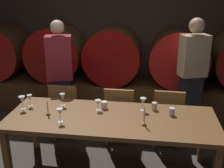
{
  "coord_description": "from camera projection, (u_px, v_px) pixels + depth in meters",
  "views": [
    {
      "loc": [
        0.62,
        -2.46,
        2.2
      ],
      "look_at": [
        0.18,
        0.71,
        1.04
      ],
      "focal_mm": 44.32,
      "sensor_mm": 36.0,
      "label": 1
    }
  ],
  "objects": [
    {
      "name": "back_wall",
      "position": [
        118.0,
        28.0,
        5.27
      ],
      "size": [
        6.05,
        0.24,
        2.83
      ],
      "primitive_type": "cube",
      "color": "#473A2D",
      "rests_on": "ground"
    },
    {
      "name": "barrel_shelf",
      "position": [
        114.0,
        94.0,
        5.15
      ],
      "size": [
        5.45,
        0.9,
        0.55
      ],
      "primitive_type": "cube",
      "color": "brown",
      "rests_on": "ground"
    },
    {
      "name": "wine_barrel_far_left",
      "position": [
        1.0,
        51.0,
        5.17
      ],
      "size": [
        0.97,
        0.78,
        0.97
      ],
      "color": "#513319",
      "rests_on": "barrel_shelf"
    },
    {
      "name": "wine_barrel_left",
      "position": [
        57.0,
        53.0,
        5.03
      ],
      "size": [
        0.97,
        0.78,
        0.97
      ],
      "color": "brown",
      "rests_on": "barrel_shelf"
    },
    {
      "name": "wine_barrel_center",
      "position": [
        113.0,
        55.0,
        4.89
      ],
      "size": [
        0.97,
        0.78,
        0.97
      ],
      "color": "brown",
      "rests_on": "barrel_shelf"
    },
    {
      "name": "wine_barrel_right",
      "position": [
        178.0,
        57.0,
        4.75
      ],
      "size": [
        0.97,
        0.78,
        0.97
      ],
      "color": "#513319",
      "rests_on": "barrel_shelf"
    },
    {
      "name": "dining_table",
      "position": [
        111.0,
        122.0,
        3.22
      ],
      "size": [
        2.42,
        0.9,
        0.75
      ],
      "color": "brown",
      "rests_on": "ground"
    },
    {
      "name": "chair_left",
      "position": [
        66.0,
        109.0,
        4.04
      ],
      "size": [
        0.4,
        0.4,
        0.88
      ],
      "rotation": [
        0.0,
        0.0,
        3.13
      ],
      "color": "brown",
      "rests_on": "ground"
    },
    {
      "name": "chair_center",
      "position": [
        120.0,
        113.0,
        3.91
      ],
      "size": [
        0.41,
        0.41,
        0.88
      ],
      "rotation": [
        0.0,
        0.0,
        3.12
      ],
      "color": "brown",
      "rests_on": "ground"
    },
    {
      "name": "chair_right",
      "position": [
        168.0,
        115.0,
        3.84
      ],
      "size": [
        0.41,
        0.41,
        0.88
      ],
      "rotation": [
        0.0,
        0.0,
        3.11
      ],
      "color": "brown",
      "rests_on": "ground"
    },
    {
      "name": "guest_left",
      "position": [
        60.0,
        76.0,
        4.22
      ],
      "size": [
        0.43,
        0.32,
        1.72
      ],
      "rotation": [
        0.0,
        0.0,
        3.38
      ],
      "color": "black",
      "rests_on": "ground"
    },
    {
      "name": "guest_right",
      "position": [
        192.0,
        77.0,
        4.07
      ],
      "size": [
        0.44,
        0.35,
        1.77
      ],
      "rotation": [
        0.0,
        0.0,
        3.47
      ],
      "color": "black",
      "rests_on": "ground"
    },
    {
      "name": "candle_left",
      "position": [
        48.0,
        111.0,
        3.24
      ],
      "size": [
        0.05,
        0.05,
        0.19
      ],
      "color": "olive",
      "rests_on": "dining_table"
    },
    {
      "name": "candle_right",
      "position": [
        144.0,
        120.0,
        2.99
      ],
      "size": [
        0.05,
        0.05,
        0.22
      ],
      "color": "olive",
      "rests_on": "dining_table"
    },
    {
      "name": "wine_glass_far_left",
      "position": [
        22.0,
        100.0,
        3.35
      ],
      "size": [
        0.08,
        0.08,
        0.17
      ],
      "color": "silver",
      "rests_on": "dining_table"
    },
    {
      "name": "wine_glass_left",
      "position": [
        30.0,
        98.0,
        3.45
      ],
      "size": [
        0.06,
        0.06,
        0.15
      ],
      "color": "silver",
      "rests_on": "dining_table"
    },
    {
      "name": "wine_glass_center_left",
      "position": [
        63.0,
        97.0,
        3.46
      ],
      "size": [
        0.07,
        0.07,
        0.16
      ],
      "color": "silver",
      "rests_on": "dining_table"
    },
    {
      "name": "wine_glass_center_right",
      "position": [
        60.0,
        112.0,
        3.04
      ],
      "size": [
        0.07,
        0.07,
        0.16
      ],
      "color": "silver",
      "rests_on": "dining_table"
    },
    {
      "name": "wine_glass_right",
      "position": [
        98.0,
        103.0,
        3.34
      ],
      "size": [
        0.08,
        0.08,
        0.13
      ],
      "color": "silver",
      "rests_on": "dining_table"
    },
    {
      "name": "wine_glass_far_right",
      "position": [
        143.0,
        101.0,
        3.32
      ],
      "size": [
        0.07,
        0.07,
        0.17
      ],
      "color": "silver",
      "rests_on": "dining_table"
    },
    {
      "name": "cup_left",
      "position": [
        104.0,
        105.0,
        3.41
      ],
      "size": [
        0.08,
        0.08,
        0.09
      ],
      "primitive_type": "cylinder",
      "color": "white",
      "rests_on": "dining_table"
    },
    {
      "name": "cup_center",
      "position": [
        154.0,
        106.0,
        3.37
      ],
      "size": [
        0.07,
        0.07,
        0.09
      ],
      "primitive_type": "cylinder",
      "color": "beige",
      "rests_on": "dining_table"
    },
    {
      "name": "cup_right",
      "position": [
        172.0,
        112.0,
        3.23
      ],
      "size": [
        0.07,
        0.07,
        0.09
      ],
      "primitive_type": "cylinder",
      "color": "silver",
      "rests_on": "dining_table"
    }
  ]
}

